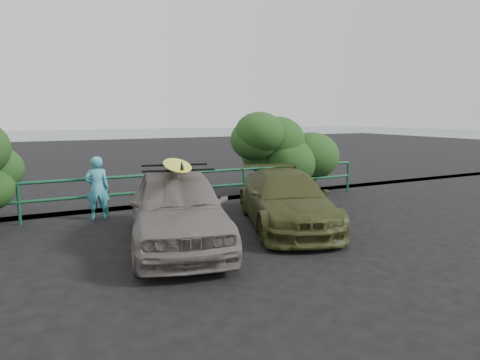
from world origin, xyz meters
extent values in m
plane|color=black|center=(0.00, 0.00, 0.00)|extent=(80.00, 80.00, 0.00)
plane|color=slate|center=(0.00, 60.00, 0.00)|extent=(200.00, 200.00, 0.00)
imported|color=#69625E|center=(-0.13, 1.83, 0.78)|extent=(2.83, 4.86, 1.55)
imported|color=#383E1B|center=(2.61, 2.09, 0.64)|extent=(3.16, 4.76, 1.28)
imported|color=teal|center=(-1.24, 4.72, 0.80)|extent=(0.59, 0.40, 1.60)
ellipsoid|color=yellow|center=(-0.13, 1.83, 1.63)|extent=(1.07, 2.54, 0.07)
camera|label=1|loc=(-2.79, -6.21, 2.62)|focal=32.00mm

